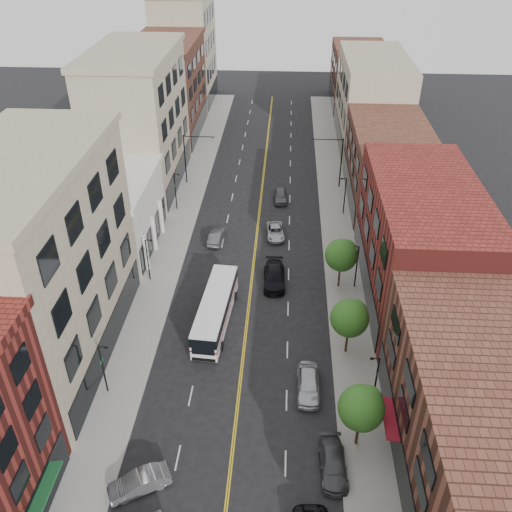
% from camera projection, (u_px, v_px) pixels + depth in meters
% --- Properties ---
extents(ground, '(220.00, 220.00, 0.00)m').
position_uv_depth(ground, '(229.00, 485.00, 38.30)').
color(ground, black).
rests_on(ground, ground).
extents(sidewalk_left, '(4.00, 110.00, 0.15)m').
position_uv_depth(sidewalk_left, '(178.00, 228.00, 67.88)').
color(sidewalk_left, gray).
rests_on(sidewalk_left, ground).
extents(sidewalk_right, '(4.00, 110.00, 0.15)m').
position_uv_depth(sidewalk_right, '(338.00, 233.00, 66.88)').
color(sidewalk_right, gray).
rests_on(sidewalk_right, ground).
extents(bldg_l_tanoffice, '(10.00, 22.00, 18.00)m').
position_uv_depth(bldg_l_tanoffice, '(38.00, 268.00, 44.99)').
color(bldg_l_tanoffice, gray).
rests_on(bldg_l_tanoffice, ground).
extents(bldg_l_white, '(10.00, 14.00, 8.00)m').
position_uv_depth(bldg_l_white, '(109.00, 215.00, 62.73)').
color(bldg_l_white, silver).
rests_on(bldg_l_white, ground).
extents(bldg_l_far_a, '(10.00, 20.00, 18.00)m').
position_uv_depth(bldg_l_far_a, '(139.00, 122.00, 74.11)').
color(bldg_l_far_a, gray).
rests_on(bldg_l_far_a, ground).
extents(bldg_l_far_b, '(10.00, 20.00, 15.00)m').
position_uv_depth(bldg_l_far_b, '(168.00, 90.00, 91.58)').
color(bldg_l_far_b, brown).
rests_on(bldg_l_far_b, ground).
extents(bldg_l_far_c, '(10.00, 16.00, 20.00)m').
position_uv_depth(bldg_l_far_c, '(185.00, 50.00, 105.17)').
color(bldg_l_far_c, gray).
rests_on(bldg_l_far_c, ground).
extents(bldg_r_near, '(10.00, 26.00, 10.00)m').
position_uv_depth(bldg_r_near, '(490.00, 453.00, 34.69)').
color(bldg_r_near, brown).
rests_on(bldg_r_near, ground).
extents(bldg_r_mid, '(10.00, 22.00, 12.00)m').
position_uv_depth(bldg_r_mid, '(420.00, 241.00, 54.11)').
color(bldg_r_mid, maroon).
rests_on(bldg_r_mid, ground).
extents(bldg_r_far_a, '(10.00, 20.00, 10.00)m').
position_uv_depth(bldg_r_far_a, '(389.00, 165.00, 72.13)').
color(bldg_r_far_a, brown).
rests_on(bldg_r_far_a, ground).
extents(bldg_r_far_b, '(10.00, 22.00, 14.00)m').
position_uv_depth(bldg_r_far_b, '(372.00, 101.00, 88.50)').
color(bldg_r_far_b, gray).
rests_on(bldg_r_far_b, ground).
extents(bldg_r_far_c, '(10.00, 18.00, 11.00)m').
position_uv_depth(bldg_r_far_c, '(359.00, 76.00, 105.97)').
color(bldg_r_far_c, brown).
rests_on(bldg_r_far_c, ground).
extents(tree_r_1, '(3.40, 3.40, 5.59)m').
position_uv_depth(tree_r_1, '(362.00, 407.00, 38.94)').
color(tree_r_1, black).
rests_on(tree_r_1, sidewalk_right).
extents(tree_r_2, '(3.40, 3.40, 5.59)m').
position_uv_depth(tree_r_2, '(351.00, 317.00, 47.26)').
color(tree_r_2, black).
rests_on(tree_r_2, sidewalk_right).
extents(tree_r_3, '(3.40, 3.40, 5.59)m').
position_uv_depth(tree_r_3, '(342.00, 254.00, 55.58)').
color(tree_r_3, black).
rests_on(tree_r_3, sidewalk_right).
extents(lamp_l_1, '(0.81, 0.55, 5.05)m').
position_uv_depth(lamp_l_1, '(103.00, 367.00, 43.86)').
color(lamp_l_1, black).
rests_on(lamp_l_1, sidewalk_left).
extents(lamp_l_2, '(0.81, 0.55, 5.05)m').
position_uv_depth(lamp_l_2, '(148.00, 257.00, 57.17)').
color(lamp_l_2, black).
rests_on(lamp_l_2, sidewalk_left).
extents(lamp_l_3, '(0.81, 0.55, 5.05)m').
position_uv_depth(lamp_l_3, '(176.00, 189.00, 70.49)').
color(lamp_l_3, black).
rests_on(lamp_l_3, sidewalk_left).
extents(lamp_r_1, '(0.81, 0.55, 5.05)m').
position_uv_depth(lamp_r_1, '(376.00, 379.00, 42.77)').
color(lamp_r_1, black).
rests_on(lamp_r_1, sidewalk_right).
extents(lamp_r_2, '(0.81, 0.55, 5.05)m').
position_uv_depth(lamp_r_2, '(356.00, 264.00, 56.08)').
color(lamp_r_2, black).
rests_on(lamp_r_2, sidewalk_right).
extents(lamp_r_3, '(0.81, 0.55, 5.05)m').
position_uv_depth(lamp_r_3, '(345.00, 194.00, 69.40)').
color(lamp_r_3, black).
rests_on(lamp_r_3, sidewalk_right).
extents(signal_mast_left, '(4.49, 0.18, 7.20)m').
position_uv_depth(signal_mast_left, '(190.00, 153.00, 76.18)').
color(signal_mast_left, black).
rests_on(signal_mast_left, sidewalk_left).
extents(signal_mast_right, '(4.49, 0.18, 7.20)m').
position_uv_depth(signal_mast_right, '(336.00, 157.00, 75.16)').
color(signal_mast_right, black).
rests_on(signal_mast_right, sidewalk_right).
extents(city_bus, '(3.36, 11.49, 2.91)m').
position_uv_depth(city_bus, '(216.00, 309.00, 52.06)').
color(city_bus, white).
rests_on(city_bus, ground).
extents(car_angle_b, '(4.53, 3.40, 1.43)m').
position_uv_depth(car_angle_b, '(139.00, 483.00, 37.66)').
color(car_angle_b, '#AAACB2').
rests_on(car_angle_b, ground).
extents(car_parked_mid, '(2.15, 4.80, 1.37)m').
position_uv_depth(car_parked_mid, '(333.00, 464.00, 38.93)').
color(car_parked_mid, '#414146').
rests_on(car_parked_mid, ground).
extents(car_parked_far, '(2.00, 4.86, 1.65)m').
position_uv_depth(car_parked_far, '(309.00, 384.00, 45.14)').
color(car_parked_far, '#B8BAC0').
rests_on(car_parked_far, ground).
extents(car_lane_behind, '(1.88, 4.34, 1.39)m').
position_uv_depth(car_lane_behind, '(216.00, 236.00, 65.06)').
color(car_lane_behind, '#424347').
rests_on(car_lane_behind, ground).
extents(car_lane_a, '(2.46, 5.67, 1.62)m').
position_uv_depth(car_lane_a, '(274.00, 276.00, 58.00)').
color(car_lane_a, black).
rests_on(car_lane_a, ground).
extents(car_lane_b, '(2.56, 4.76, 1.27)m').
position_uv_depth(car_lane_b, '(275.00, 232.00, 66.13)').
color(car_lane_b, '#B1B2B9').
rests_on(car_lane_b, ground).
extents(car_lane_c, '(2.01, 4.42, 1.47)m').
position_uv_depth(car_lane_c, '(280.00, 196.00, 73.87)').
color(car_lane_c, '#4F4F54').
rests_on(car_lane_c, ground).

